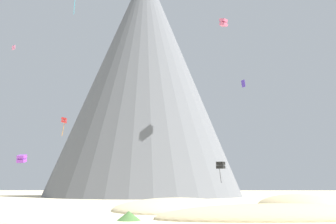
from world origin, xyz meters
TOP-DOWN VIEW (x-y plane):
  - dune_foreground_left at (-8.07, 4.84)m, footprint 16.27×15.83m
  - dune_foreground_right at (14.54, 7.21)m, footprint 23.73×11.98m
  - dune_midground at (21.54, 27.59)m, footprint 12.41×15.02m
  - dune_back_low at (5.13, 20.03)m, footprint 18.68×21.90m
  - bush_far_left at (1.35, 4.43)m, footprint 2.37×2.37m
  - bush_mid_center at (16.88, 15.93)m, footprint 2.48×2.48m
  - rock_massif at (-3.90, 81.67)m, footprint 68.64×68.64m
  - kite_red_mid at (-17.15, 47.26)m, footprint 1.02×0.96m
  - kite_violet_low at (-22.15, 40.04)m, footprint 1.44×1.53m
  - kite_indigo_mid at (16.74, 42.22)m, footprint 0.70×0.71m
  - kite_black_low at (12.64, 45.65)m, footprint 1.76×1.76m
  - kite_rainbow_high at (15.12, 59.34)m, footprint 2.04×2.02m
  - kite_pink_high at (-25.87, 42.34)m, footprint 0.85×0.44m

SIDE VIEW (x-z plane):
  - dune_foreground_left at x=-8.07m, z-range -1.35..1.35m
  - dune_foreground_right at x=14.54m, z-range -1.32..1.32m
  - dune_midground at x=21.54m, z-range -1.74..1.74m
  - dune_back_low at x=5.13m, z-range -1.43..1.43m
  - bush_mid_center at x=16.88m, z-range 0.00..0.47m
  - bush_far_left at x=1.35m, z-range 0.00..0.80m
  - kite_black_low at x=12.64m, z-range 4.58..8.41m
  - kite_violet_low at x=-22.15m, z-range 6.68..8.22m
  - kite_red_mid at x=-17.15m, z-range 13.39..17.05m
  - kite_indigo_mid at x=16.74m, z-range 20.23..21.72m
  - kite_pink_high at x=-25.87m, z-range 27.93..28.80m
  - rock_massif at x=-3.90m, z-range -2.78..62.41m
  - kite_rainbow_high at x=15.12m, z-range 38.55..40.41m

